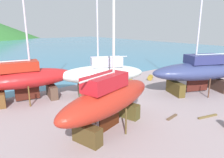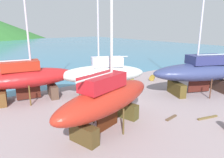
{
  "view_description": "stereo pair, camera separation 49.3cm",
  "coord_description": "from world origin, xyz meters",
  "px_view_note": "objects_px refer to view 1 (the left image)",
  "views": [
    {
      "loc": [
        -10.58,
        -14.66,
        6.81
      ],
      "look_at": [
        0.57,
        -0.64,
        2.17
      ],
      "focal_mm": 32.81,
      "sensor_mm": 36.0,
      "label": 1
    },
    {
      "loc": [
        -10.18,
        -14.96,
        6.81
      ],
      "look_at": [
        0.57,
        -0.64,
        2.17
      ],
      "focal_mm": 32.81,
      "sensor_mm": 36.0,
      "label": 2
    }
  ],
  "objects_px": {
    "barrel_rust_mid": "(150,78)",
    "barrel_rust_far": "(164,76)",
    "sailboat_large_starboard": "(109,99)",
    "worker": "(84,98)",
    "sailboat_mid_port": "(25,78)",
    "sailboat_far_slipway": "(199,71)",
    "sailboat_small_center": "(103,74)",
    "barrel_tipped_right": "(130,80)"
  },
  "relations": [
    {
      "from": "sailboat_small_center",
      "to": "barrel_rust_mid",
      "type": "bearing_deg",
      "value": -149.22
    },
    {
      "from": "sailboat_far_slipway",
      "to": "barrel_rust_mid",
      "type": "bearing_deg",
      "value": -65.86
    },
    {
      "from": "sailboat_small_center",
      "to": "sailboat_mid_port",
      "type": "bearing_deg",
      "value": 2.19
    },
    {
      "from": "sailboat_large_starboard",
      "to": "worker",
      "type": "height_order",
      "value": "sailboat_large_starboard"
    },
    {
      "from": "sailboat_small_center",
      "to": "sailboat_far_slipway",
      "type": "bearing_deg",
      "value": 170.4
    },
    {
      "from": "sailboat_far_slipway",
      "to": "barrel_rust_far",
      "type": "distance_m",
      "value": 6.57
    },
    {
      "from": "sailboat_far_slipway",
      "to": "sailboat_large_starboard",
      "type": "bearing_deg",
      "value": 26.33
    },
    {
      "from": "sailboat_small_center",
      "to": "barrel_tipped_right",
      "type": "xyz_separation_m",
      "value": [
        5.04,
        1.36,
        -1.75
      ]
    },
    {
      "from": "barrel_rust_far",
      "to": "worker",
      "type": "bearing_deg",
      "value": -170.83
    },
    {
      "from": "sailboat_mid_port",
      "to": "sailboat_small_center",
      "type": "height_order",
      "value": "sailboat_mid_port"
    },
    {
      "from": "sailboat_large_starboard",
      "to": "worker",
      "type": "relative_size",
      "value": 7.46
    },
    {
      "from": "sailboat_far_slipway",
      "to": "sailboat_large_starboard",
      "type": "distance_m",
      "value": 12.22
    },
    {
      "from": "sailboat_mid_port",
      "to": "sailboat_large_starboard",
      "type": "xyz_separation_m",
      "value": [
        2.71,
        -9.04,
        -0.02
      ]
    },
    {
      "from": "worker",
      "to": "sailboat_small_center",
      "type": "bearing_deg",
      "value": -33.36
    },
    {
      "from": "sailboat_mid_port",
      "to": "sailboat_large_starboard",
      "type": "relative_size",
      "value": 1.15
    },
    {
      "from": "barrel_rust_far",
      "to": "sailboat_large_starboard",
      "type": "bearing_deg",
      "value": -155.73
    },
    {
      "from": "barrel_rust_far",
      "to": "barrel_tipped_right",
      "type": "bearing_deg",
      "value": 167.58
    },
    {
      "from": "worker",
      "to": "barrel_rust_mid",
      "type": "bearing_deg",
      "value": -50.03
    },
    {
      "from": "worker",
      "to": "barrel_rust_far",
      "type": "xyz_separation_m",
      "value": [
        13.69,
        2.21,
        -0.61
      ]
    },
    {
      "from": "sailboat_far_slipway",
      "to": "barrel_tipped_right",
      "type": "height_order",
      "value": "sailboat_far_slipway"
    },
    {
      "from": "sailboat_far_slipway",
      "to": "sailboat_small_center",
      "type": "xyz_separation_m",
      "value": [
        -8.23,
        5.69,
        -0.17
      ]
    },
    {
      "from": "sailboat_mid_port",
      "to": "barrel_rust_far",
      "type": "xyz_separation_m",
      "value": [
        16.95,
        -2.62,
        -1.89
      ]
    },
    {
      "from": "sailboat_far_slipway",
      "to": "sailboat_small_center",
      "type": "distance_m",
      "value": 10.01
    },
    {
      "from": "barrel_tipped_right",
      "to": "barrel_rust_far",
      "type": "xyz_separation_m",
      "value": [
        5.22,
        -1.15,
        -0.12
      ]
    },
    {
      "from": "sailboat_small_center",
      "to": "sailboat_large_starboard",
      "type": "height_order",
      "value": "sailboat_small_center"
    },
    {
      "from": "sailboat_mid_port",
      "to": "sailboat_large_starboard",
      "type": "bearing_deg",
      "value": -62.52
    },
    {
      "from": "sailboat_small_center",
      "to": "worker",
      "type": "bearing_deg",
      "value": 55.38
    },
    {
      "from": "barrel_rust_mid",
      "to": "sailboat_mid_port",
      "type": "bearing_deg",
      "value": 172.33
    },
    {
      "from": "sailboat_mid_port",
      "to": "barrel_rust_mid",
      "type": "relative_size",
      "value": 17.49
    },
    {
      "from": "sailboat_mid_port",
      "to": "barrel_rust_far",
      "type": "height_order",
      "value": "sailboat_mid_port"
    },
    {
      "from": "barrel_rust_mid",
      "to": "sailboat_small_center",
      "type": "bearing_deg",
      "value": -174.3
    },
    {
      "from": "sailboat_far_slipway",
      "to": "sailboat_large_starboard",
      "type": "xyz_separation_m",
      "value": [
        -12.21,
        -0.52,
        -0.16
      ]
    },
    {
      "from": "sailboat_mid_port",
      "to": "worker",
      "type": "distance_m",
      "value": 5.96
    },
    {
      "from": "worker",
      "to": "sailboat_mid_port",
      "type": "bearing_deg",
      "value": 60.41
    },
    {
      "from": "sailboat_far_slipway",
      "to": "sailboat_small_center",
      "type": "height_order",
      "value": "sailboat_far_slipway"
    },
    {
      "from": "sailboat_small_center",
      "to": "worker",
      "type": "relative_size",
      "value": 8.21
    },
    {
      "from": "barrel_rust_far",
      "to": "sailboat_small_center",
      "type": "bearing_deg",
      "value": -178.84
    },
    {
      "from": "sailboat_large_starboard",
      "to": "sailboat_mid_port",
      "type": "bearing_deg",
      "value": 91.23
    },
    {
      "from": "barrel_rust_mid",
      "to": "barrel_rust_far",
      "type": "height_order",
      "value": "barrel_rust_mid"
    },
    {
      "from": "worker",
      "to": "sailboat_large_starboard",
      "type": "bearing_deg",
      "value": -161.18
    },
    {
      "from": "sailboat_mid_port",
      "to": "sailboat_far_slipway",
      "type": "xyz_separation_m",
      "value": [
        14.92,
        -8.52,
        0.14
      ]
    },
    {
      "from": "sailboat_far_slipway",
      "to": "barrel_tipped_right",
      "type": "xyz_separation_m",
      "value": [
        -3.19,
        7.05,
        -1.92
      ]
    }
  ]
}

